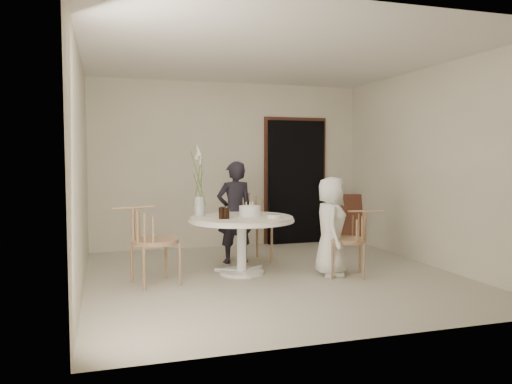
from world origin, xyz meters
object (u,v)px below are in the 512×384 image
object	(u,v)px
girl	(235,212)
boy	(331,226)
birthday_cake	(250,211)
chair_right	(356,233)
flower_vase	(199,190)
table	(242,226)
chair_far	(246,216)
chair_left	(144,234)

from	to	relation	value
girl	boy	bearing A→B (deg)	126.16
birthday_cake	chair_right	bearing A→B (deg)	-24.94
flower_vase	boy	bearing A→B (deg)	-22.64
boy	flower_vase	xyz separation A→B (m)	(-1.54, 0.64, 0.44)
table	flower_vase	distance (m)	0.70
chair_far	chair_right	bearing A→B (deg)	-61.34
table	chair_left	size ratio (longest dim) A/B	1.43
birthday_cake	flower_vase	distance (m)	0.70
chair_far	chair_left	distance (m)	1.84
chair_far	chair_left	bearing A→B (deg)	-154.50
table	chair_far	xyz separation A→B (m)	(0.29, 0.81, 0.02)
table	birthday_cake	xyz separation A→B (m)	(0.12, 0.03, 0.18)
chair_left	chair_right	bearing A→B (deg)	-111.52
chair_right	chair_left	bearing A→B (deg)	-75.20
chair_far	boy	size ratio (longest dim) A/B	0.80
chair_left	flower_vase	world-z (taller)	flower_vase
chair_far	birthday_cake	distance (m)	0.81
girl	flower_vase	world-z (taller)	flower_vase
chair_right	girl	bearing A→B (deg)	-112.96
girl	birthday_cake	bearing A→B (deg)	87.48
birthday_cake	flower_vase	world-z (taller)	flower_vase
chair_far	chair_right	distance (m)	1.70
table	girl	world-z (taller)	girl
boy	chair_left	bearing A→B (deg)	107.65
table	girl	size ratio (longest dim) A/B	0.94
chair_right	girl	world-z (taller)	girl
chair_right	flower_vase	world-z (taller)	flower_vase
table	birthday_cake	bearing A→B (deg)	15.64
chair_far	flower_vase	xyz separation A→B (m)	(-0.78, -0.57, 0.42)
girl	boy	size ratio (longest dim) A/B	1.15
table	boy	xyz separation A→B (m)	(1.05, -0.40, 0.00)
chair_far	boy	xyz separation A→B (m)	(0.76, -1.21, -0.02)
chair_left	flower_vase	xyz separation A→B (m)	(0.73, 0.48, 0.45)
table	chair_left	world-z (taller)	chair_left
table	birthday_cake	world-z (taller)	birthday_cake
flower_vase	table	bearing A→B (deg)	-25.92
girl	flower_vase	distance (m)	0.80
flower_vase	chair_far	bearing A→B (deg)	36.06
chair_right	flower_vase	bearing A→B (deg)	-91.70
chair_left	birthday_cake	size ratio (longest dim) A/B	3.41
chair_far	boy	distance (m)	1.43
flower_vase	girl	bearing A→B (deg)	37.12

